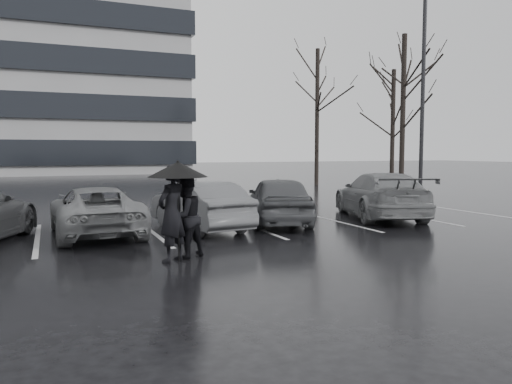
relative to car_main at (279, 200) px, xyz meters
The scene contains 13 objects.
ground 3.10m from the car_main, 121.21° to the right, with size 160.00×160.00×0.00m, color black.
car_main is the anchor object (origin of this frame).
car_west_a 2.47m from the car_main, behind, with size 1.39×3.98×1.31m, color #313133.
car_west_b 5.18m from the car_main, behind, with size 2.04×4.43×1.23m, color #4D4D50.
car_east 3.58m from the car_main, ahead, with size 2.04×5.03×1.46m, color #4D4D50.
pedestrian_left 5.62m from the car_main, 136.71° to the right, with size 0.69×0.45×1.89m, color black.
pedestrian_right 5.19m from the car_main, 136.34° to the right, with size 0.80×0.63×1.65m, color black.
umbrella 5.65m from the car_main, 135.62° to the right, with size 1.16×1.16×1.97m.
lamp_post 10.35m from the car_main, 24.79° to the left, with size 0.54×0.54×9.80m.
stall_stripes 2.47m from the car_main, behind, with size 19.72×5.00×0.00m.
tree_east 13.22m from the car_main, 35.41° to the left, with size 0.26×0.26×8.00m, color black.
tree_ne 17.48m from the car_main, 41.44° to the left, with size 0.26×0.26×7.00m, color black.
tree_north 17.59m from the car_main, 56.80° to the left, with size 0.26×0.26×8.50m, color black.
Camera 1 is at (-4.69, -10.69, 2.14)m, focal length 35.00 mm.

